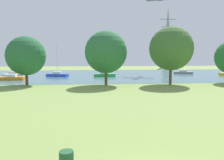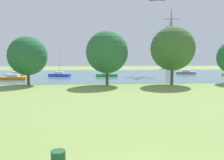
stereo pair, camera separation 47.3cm
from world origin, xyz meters
name	(u,v)px [view 1 (the left image)]	position (x,y,z in m)	size (l,w,h in m)	color
ground_plane	(110,92)	(0.00, 22.00, 0.00)	(160.00, 160.00, 0.00)	#7F994C
water_surface	(101,75)	(0.00, 50.00, 0.01)	(140.00, 40.00, 0.02)	slate
sailboat_blue	(57,75)	(-9.86, 45.25, 0.47)	(5.02, 2.69, 7.27)	blue
sailboat_orange	(11,78)	(-17.43, 38.18, 0.45)	(4.86, 1.71, 6.19)	orange
sailboat_white	(14,75)	(-19.53, 45.90, 0.47)	(4.93, 2.00, 7.88)	white
sailboat_green	(105,74)	(0.66, 44.43, 0.46)	(4.80, 1.52, 6.84)	green
sailboat_gray	(183,72)	(21.40, 50.66, 0.48)	(5.03, 2.95, 7.94)	gray
tree_east_far	(26,56)	(-12.32, 29.79, 4.53)	(6.02, 6.02, 7.55)	brown
tree_mid_shore	(106,52)	(-0.05, 28.90, 5.10)	(6.54, 6.54, 8.38)	brown
tree_west_near	(171,49)	(10.29, 28.87, 5.69)	(6.92, 6.92, 9.16)	brown
electricity_pylon	(168,38)	(28.52, 84.72, 12.11)	(6.40, 4.40, 24.19)	gray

